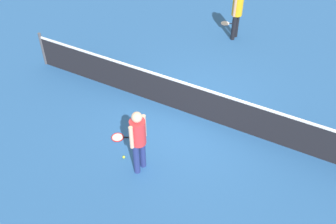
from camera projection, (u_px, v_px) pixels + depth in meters
name	position (u px, v px, depth m)	size (l,w,h in m)	color
ground_plane	(192.00, 114.00, 10.39)	(40.00, 40.00, 0.00)	#265693
court_net	(193.00, 100.00, 10.06)	(10.09, 0.09, 1.07)	#4C4C51
player_near_side	(138.00, 137.00, 8.31)	(0.38, 0.53, 1.70)	navy
player_far_side	(237.00, 10.00, 12.66)	(0.37, 0.53, 1.70)	black
tennis_racket_near_player	(119.00, 137.00, 9.72)	(0.60, 0.42, 0.03)	red
tennis_racket_far_player	(226.00, 23.00, 14.04)	(0.60, 0.41, 0.03)	white
tennis_ball_by_net	(124.00, 157.00, 9.20)	(0.07, 0.07, 0.07)	#C6E033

